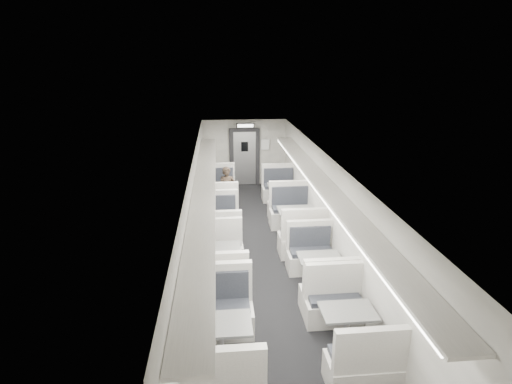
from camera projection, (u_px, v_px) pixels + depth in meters
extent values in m
cube|color=black|center=(263.00, 263.00, 9.28)|extent=(3.00, 12.00, 0.12)
cube|color=silver|center=(263.00, 158.00, 8.47)|extent=(3.00, 12.00, 0.12)
cube|color=silver|center=(244.00, 152.00, 14.59)|extent=(3.00, 0.12, 2.40)
cube|color=silver|center=(192.00, 216.00, 8.73)|extent=(0.12, 12.00, 2.40)
cube|color=silver|center=(331.00, 211.00, 9.02)|extent=(0.12, 12.00, 2.40)
cube|color=silver|center=(218.00, 213.00, 11.46)|extent=(1.14, 0.63, 0.48)
cube|color=#1F212A|center=(218.00, 203.00, 11.39)|extent=(1.01, 0.51, 0.11)
cube|color=silver|center=(218.00, 196.00, 11.04)|extent=(1.14, 0.13, 0.75)
cube|color=silver|center=(218.00, 194.00, 13.04)|extent=(1.14, 0.63, 0.48)
cube|color=#1F212A|center=(218.00, 186.00, 12.92)|extent=(1.01, 0.51, 0.11)
cube|color=silver|center=(217.00, 174.00, 13.06)|extent=(1.14, 0.13, 0.75)
cylinder|color=silver|center=(218.00, 199.00, 12.21)|extent=(0.11, 0.11, 0.74)
cylinder|color=silver|center=(218.00, 210.00, 12.32)|extent=(0.39, 0.39, 0.03)
cube|color=gray|center=(218.00, 186.00, 12.08)|extent=(0.95, 0.65, 0.04)
cube|color=silver|center=(219.00, 251.00, 9.23)|extent=(1.05, 0.59, 0.45)
cube|color=#1F212A|center=(219.00, 240.00, 9.17)|extent=(0.94, 0.47, 0.10)
cube|color=silver|center=(218.00, 233.00, 8.85)|extent=(1.05, 0.12, 0.70)
cube|color=silver|center=(219.00, 225.00, 10.70)|extent=(1.05, 0.59, 0.45)
cube|color=#1F212A|center=(218.00, 216.00, 10.58)|extent=(0.94, 0.47, 0.10)
cube|color=silver|center=(218.00, 202.00, 10.72)|extent=(1.05, 0.12, 0.70)
cylinder|color=silver|center=(219.00, 233.00, 9.93)|extent=(0.10, 0.10, 0.69)
cylinder|color=silver|center=(219.00, 245.00, 10.03)|extent=(0.36, 0.36, 0.03)
cube|color=gray|center=(218.00, 219.00, 9.80)|extent=(0.88, 0.60, 0.04)
cube|color=silver|center=(220.00, 292.00, 7.62)|extent=(1.09, 0.61, 0.46)
cube|color=#1F212A|center=(219.00, 278.00, 7.56)|extent=(0.97, 0.48, 0.10)
cube|color=silver|center=(219.00, 270.00, 7.23)|extent=(1.09, 0.12, 0.72)
cube|color=silver|center=(219.00, 253.00, 9.14)|extent=(1.09, 0.61, 0.46)
cube|color=#1F212A|center=(219.00, 243.00, 9.02)|extent=(0.97, 0.48, 0.10)
cube|color=silver|center=(218.00, 226.00, 9.16)|extent=(1.09, 0.12, 0.72)
cylinder|color=silver|center=(219.00, 266.00, 8.34)|extent=(0.10, 0.10, 0.71)
cylinder|color=silver|center=(220.00, 280.00, 8.45)|extent=(0.37, 0.37, 0.03)
cube|color=gray|center=(219.00, 248.00, 8.21)|extent=(0.90, 0.62, 0.04)
cube|color=#1F212A|center=(221.00, 379.00, 5.17)|extent=(0.99, 0.50, 0.11)
cube|color=silver|center=(221.00, 374.00, 4.83)|extent=(1.12, 0.13, 0.74)
cube|color=silver|center=(220.00, 320.00, 6.79)|extent=(1.12, 0.62, 0.48)
cube|color=#1F212A|center=(220.00, 307.00, 6.67)|extent=(0.99, 0.50, 0.11)
cube|color=silver|center=(219.00, 282.00, 6.81)|extent=(1.12, 0.13, 0.74)
cylinder|color=silver|center=(221.00, 347.00, 5.97)|extent=(0.11, 0.11, 0.73)
cylinder|color=silver|center=(221.00, 366.00, 6.08)|extent=(0.38, 0.38, 0.03)
cube|color=gray|center=(220.00, 324.00, 5.84)|extent=(0.93, 0.63, 0.04)
cube|color=silver|center=(287.00, 211.00, 11.65)|extent=(1.09, 0.61, 0.46)
cube|color=#1F212A|center=(287.00, 202.00, 11.59)|extent=(0.97, 0.49, 0.10)
cube|color=silver|center=(289.00, 194.00, 11.25)|extent=(1.09, 0.12, 0.72)
cube|color=silver|center=(279.00, 193.00, 13.17)|extent=(1.09, 0.61, 0.46)
cube|color=#1F212A|center=(279.00, 185.00, 13.05)|extent=(0.97, 0.49, 0.10)
cube|color=silver|center=(278.00, 174.00, 13.19)|extent=(1.09, 0.12, 0.72)
cylinder|color=silver|center=(283.00, 198.00, 12.37)|extent=(0.10, 0.10, 0.71)
cylinder|color=silver|center=(283.00, 208.00, 12.48)|extent=(0.37, 0.37, 0.03)
cube|color=gray|center=(283.00, 186.00, 12.24)|extent=(0.91, 0.62, 0.04)
cube|color=silver|center=(303.00, 245.00, 9.53)|extent=(1.15, 0.64, 0.49)
cube|color=#1F212A|center=(303.00, 233.00, 9.46)|extent=(1.02, 0.51, 0.11)
cube|color=silver|center=(306.00, 224.00, 9.11)|extent=(1.15, 0.13, 0.76)
cube|color=silver|center=(290.00, 218.00, 11.13)|extent=(1.15, 0.64, 0.49)
cube|color=#1F212A|center=(291.00, 208.00, 11.00)|extent=(1.02, 0.51, 0.11)
cube|color=silver|center=(290.00, 194.00, 11.15)|extent=(1.15, 0.13, 0.76)
cylinder|color=silver|center=(296.00, 225.00, 10.29)|extent=(0.11, 0.11, 0.75)
cylinder|color=silver|center=(296.00, 238.00, 10.40)|extent=(0.39, 0.39, 0.03)
cube|color=gray|center=(297.00, 210.00, 10.15)|extent=(0.96, 0.65, 0.04)
cube|color=silver|center=(329.00, 300.00, 7.38)|extent=(1.02, 0.57, 0.43)
cube|color=#1F212A|center=(329.00, 287.00, 7.32)|extent=(0.91, 0.45, 0.10)
cube|color=silver|center=(334.00, 280.00, 7.00)|extent=(1.02, 0.12, 0.68)
cube|color=silver|center=(310.00, 261.00, 8.80)|extent=(1.02, 0.57, 0.43)
cube|color=#1F212A|center=(311.00, 251.00, 8.69)|extent=(0.91, 0.45, 0.10)
cube|color=silver|center=(309.00, 234.00, 8.82)|extent=(1.02, 0.12, 0.68)
cylinder|color=silver|center=(319.00, 274.00, 8.05)|extent=(0.10, 0.10, 0.67)
cylinder|color=silver|center=(318.00, 288.00, 8.15)|extent=(0.35, 0.35, 0.03)
cube|color=gray|center=(320.00, 258.00, 7.93)|extent=(0.85, 0.58, 0.04)
cube|color=silver|center=(362.00, 372.00, 5.69)|extent=(1.03, 0.57, 0.44)
cube|color=#1F212A|center=(363.00, 356.00, 5.63)|extent=(0.91, 0.46, 0.10)
cube|color=silver|center=(371.00, 350.00, 5.32)|extent=(1.03, 0.12, 0.68)
cube|color=silver|center=(333.00, 309.00, 7.12)|extent=(1.03, 0.57, 0.44)
cube|color=#1F212A|center=(334.00, 297.00, 7.00)|extent=(0.91, 0.46, 0.10)
cube|color=silver|center=(331.00, 276.00, 7.13)|extent=(1.03, 0.12, 0.68)
cylinder|color=silver|center=(346.00, 331.00, 6.37)|extent=(0.10, 0.10, 0.67)
cylinder|color=silver|center=(345.00, 348.00, 6.47)|extent=(0.35, 0.35, 0.03)
cube|color=gray|center=(348.00, 311.00, 6.25)|extent=(0.85, 0.58, 0.04)
imported|color=black|center=(227.00, 190.00, 11.91)|extent=(0.53, 0.36, 1.44)
cube|color=black|center=(201.00, 168.00, 11.90)|extent=(0.02, 1.18, 0.84)
cube|color=black|center=(198.00, 192.00, 9.82)|extent=(0.02, 1.18, 0.84)
cube|color=black|center=(193.00, 227.00, 7.75)|extent=(0.02, 1.18, 0.84)
cube|color=black|center=(184.00, 289.00, 5.67)|extent=(0.02, 1.18, 0.84)
cube|color=silver|center=(204.00, 188.00, 8.25)|extent=(0.46, 10.40, 0.05)
cube|color=white|center=(214.00, 190.00, 8.28)|extent=(0.05, 10.20, 0.04)
cube|color=silver|center=(324.00, 185.00, 8.48)|extent=(0.46, 10.40, 0.05)
cube|color=white|center=(314.00, 187.00, 8.48)|extent=(0.05, 10.20, 0.04)
cube|color=black|center=(245.00, 157.00, 14.53)|extent=(1.10, 0.10, 2.10)
cube|color=silver|center=(245.00, 159.00, 14.52)|extent=(0.80, 0.05, 1.95)
cube|color=black|center=(245.00, 147.00, 14.33)|extent=(0.25, 0.02, 0.35)
cube|color=black|center=(245.00, 125.00, 13.67)|extent=(0.62, 0.10, 0.16)
cube|color=white|center=(245.00, 126.00, 13.62)|extent=(0.54, 0.02, 0.10)
cube|color=white|center=(265.00, 145.00, 14.43)|extent=(0.32, 0.02, 0.40)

